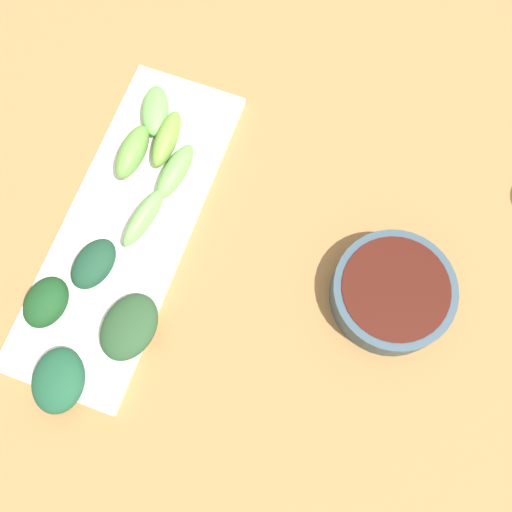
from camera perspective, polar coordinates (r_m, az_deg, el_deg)
tabletop at (r=0.68m, az=-1.81°, el=0.84°), size 2.10×2.10×0.02m
sauce_bowl at (r=0.65m, az=12.97°, el=-3.79°), size 0.13×0.13×0.04m
serving_plate at (r=0.69m, az=-12.22°, el=2.82°), size 0.14×0.39×0.01m
broccoli_stalk_0 at (r=0.70m, az=-11.87°, el=9.82°), size 0.03×0.07×0.03m
broccoli_stalk_1 at (r=0.66m, az=-10.81°, el=3.67°), size 0.03×0.08×0.03m
broccoli_leafy_2 at (r=0.66m, az=-15.41°, el=-0.72°), size 0.05×0.07×0.02m
broccoli_leafy_3 at (r=0.64m, az=-12.15°, el=-6.70°), size 0.06×0.08×0.02m
broccoli_stalk_4 at (r=0.72m, az=-9.70°, el=13.68°), size 0.05×0.07×0.02m
broccoli_stalk_5 at (r=0.70m, az=-8.62°, el=11.14°), size 0.03×0.07×0.03m
broccoli_stalk_6 at (r=0.68m, az=-7.83°, el=8.08°), size 0.03×0.08×0.03m
broccoli_leafy_7 at (r=0.66m, az=-19.63°, el=-4.22°), size 0.05×0.06×0.03m
broccoli_leafy_8 at (r=0.65m, az=-18.55°, el=-11.33°), size 0.07×0.08×0.03m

